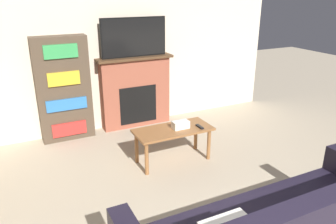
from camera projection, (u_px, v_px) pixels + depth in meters
name	position (u px, v px, depth m)	size (l,w,h in m)	color
wall_back	(112.00, 46.00, 5.20)	(5.90, 0.06, 2.70)	beige
fireplace	(136.00, 91.00, 5.48)	(1.26, 0.28, 1.18)	brown
tv	(134.00, 37.00, 5.14)	(1.07, 0.03, 0.62)	black
coffee_table	(173.00, 134.00, 4.34)	(1.04, 0.47, 0.47)	brown
tissue_box	(181.00, 125.00, 4.32)	(0.22, 0.12, 0.10)	white
remote_control	(200.00, 127.00, 4.36)	(0.04, 0.15, 0.02)	black
bookshelf	(64.00, 89.00, 4.91)	(0.78, 0.29, 1.58)	#4C3D2D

